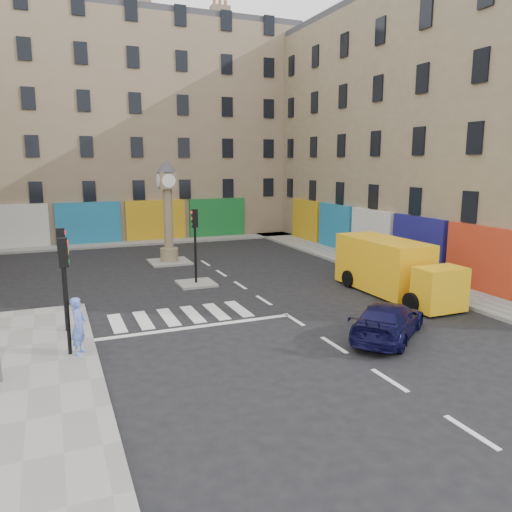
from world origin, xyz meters
TOP-DOWN VIEW (x-y plane):
  - ground at (0.00, 0.00)m, footprint 120.00×120.00m
  - sidewalk_right at (8.70, 10.00)m, footprint 2.60×30.00m
  - sidewalk_far at (-4.00, 22.20)m, footprint 32.00×2.40m
  - island_near at (-2.00, 8.00)m, footprint 1.80×1.80m
  - island_far at (-2.00, 14.00)m, footprint 2.40×2.40m
  - building_right at (15.00, 10.00)m, footprint 10.00×30.00m
  - building_far at (-4.00, 28.00)m, footprint 32.00×10.00m
  - traffic_light_left_near at (-8.30, 0.20)m, footprint 0.28×0.22m
  - traffic_light_left_far at (-8.30, 2.60)m, footprint 0.28×0.22m
  - traffic_light_island at (-2.00, 8.00)m, footprint 0.28×0.22m
  - clock_pillar at (-2.00, 14.00)m, footprint 1.20×1.20m
  - navy_sedan at (2.13, -2.08)m, footprint 4.57×4.15m
  - yellow_van at (5.91, 2.68)m, footprint 2.40×6.97m
  - pedestrian_blue at (-8.00, 0.08)m, footprint 0.66×0.79m

SIDE VIEW (x-z plane):
  - ground at x=0.00m, z-range 0.00..0.00m
  - island_near at x=-2.00m, z-range 0.00..0.12m
  - island_far at x=-2.00m, z-range 0.00..0.12m
  - sidewalk_right at x=8.70m, z-range 0.00..0.15m
  - sidewalk_far at x=-4.00m, z-range 0.00..0.15m
  - navy_sedan at x=2.13m, z-range 0.00..1.28m
  - pedestrian_blue at x=-8.00m, z-range 0.15..1.99m
  - yellow_van at x=5.91m, z-range -0.01..2.52m
  - traffic_light_island at x=-2.00m, z-range 0.74..4.44m
  - traffic_light_left_near at x=-8.30m, z-range 0.77..4.47m
  - traffic_light_left_far at x=-8.30m, z-range 0.77..4.47m
  - clock_pillar at x=-2.00m, z-range 0.50..6.60m
  - building_right at x=15.00m, z-range 0.00..16.00m
  - building_far at x=-4.00m, z-range 0.00..17.00m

